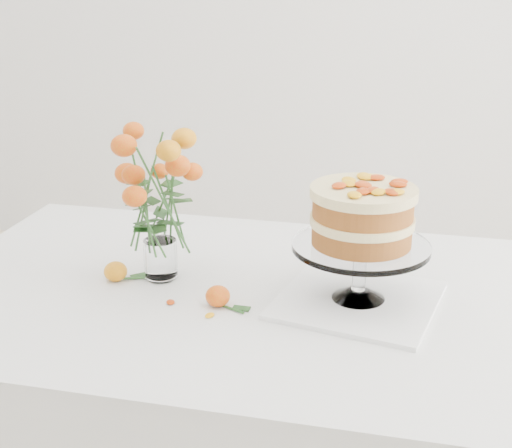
{
  "coord_description": "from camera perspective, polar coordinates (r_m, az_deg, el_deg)",
  "views": [
    {
      "loc": [
        0.37,
        -1.41,
        1.44
      ],
      "look_at": [
        0.04,
        0.01,
        0.91
      ],
      "focal_mm": 50.0,
      "sensor_mm": 36.0,
      "label": 1
    }
  ],
  "objects": [
    {
      "name": "cake_stand",
      "position": [
        1.49,
        8.48,
        0.18
      ],
      "size": [
        0.29,
        0.29,
        0.26
      ],
      "rotation": [
        0.0,
        0.0,
        -0.27
      ],
      "color": "white",
      "rests_on": "napkin"
    },
    {
      "name": "loose_rose_near",
      "position": [
        1.67,
        -11.15,
        -3.75
      ],
      "size": [
        0.09,
        0.05,
        0.05
      ],
      "rotation": [
        0.0,
        0.0,
        0.34
      ],
      "color": "orange",
      "rests_on": "table"
    },
    {
      "name": "rose_vase",
      "position": [
        1.6,
        -7.93,
        2.99
      ],
      "size": [
        0.25,
        0.25,
        0.38
      ],
      "rotation": [
        0.0,
        0.0,
        0.01
      ],
      "color": "white",
      "rests_on": "table"
    },
    {
      "name": "loose_rose_far",
      "position": [
        1.53,
        -3.06,
        -5.79
      ],
      "size": [
        0.09,
        0.06,
        0.05
      ],
      "rotation": [
        0.0,
        0.0,
        -0.41
      ],
      "color": "red",
      "rests_on": "table"
    },
    {
      "name": "stray_petal_a",
      "position": [
        1.56,
        -6.86,
        -6.24
      ],
      "size": [
        0.03,
        0.02,
        0.0
      ],
      "primitive_type": "ellipsoid",
      "color": "#FCAE0F",
      "rests_on": "table"
    },
    {
      "name": "table",
      "position": [
        1.65,
        -1.59,
        -7.8
      ],
      "size": [
        1.43,
        0.93,
        0.76
      ],
      "color": "tan",
      "rests_on": "ground"
    },
    {
      "name": "napkin",
      "position": [
        1.56,
        8.15,
        -6.04
      ],
      "size": [
        0.38,
        0.38,
        0.01
      ],
      "primitive_type": "cube",
      "rotation": [
        0.0,
        0.0,
        -0.2
      ],
      "color": "white",
      "rests_on": "table"
    },
    {
      "name": "stray_petal_b",
      "position": [
        1.49,
        -3.73,
        -7.32
      ],
      "size": [
        0.03,
        0.02,
        0.0
      ],
      "primitive_type": "ellipsoid",
      "color": "#FCAE0F",
      "rests_on": "table"
    }
  ]
}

